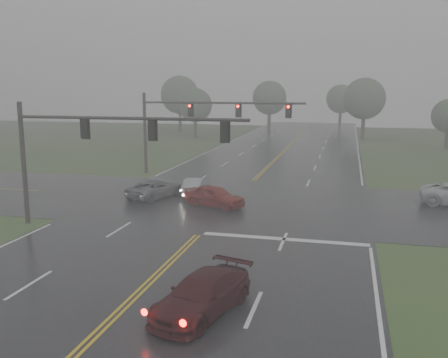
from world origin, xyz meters
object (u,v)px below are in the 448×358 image
(car_grey, at_px, (156,198))
(signal_gantry_far, at_px, (193,117))
(sedan_red, at_px, (214,207))
(sedan_maroon, at_px, (202,314))
(sedan_silver, at_px, (196,194))
(signal_gantry_near, at_px, (88,140))

(car_grey, xyz_separation_m, signal_gantry_far, (-0.15, 9.41, 5.11))
(sedan_red, distance_m, car_grey, 5.02)
(sedan_red, xyz_separation_m, signal_gantry_far, (-4.87, 11.09, 5.11))
(car_grey, bearing_deg, sedan_maroon, 136.33)
(sedan_silver, relative_size, car_grey, 0.81)
(sedan_maroon, height_order, car_grey, sedan_maroon)
(sedan_maroon, height_order, sedan_silver, sedan_maroon)
(signal_gantry_near, height_order, signal_gantry_far, signal_gantry_far)
(sedan_red, height_order, car_grey, sedan_red)
(sedan_red, relative_size, sedan_silver, 1.11)
(sedan_maroon, bearing_deg, car_grey, 132.56)
(sedan_maroon, bearing_deg, sedan_silver, 123.90)
(signal_gantry_near, distance_m, signal_gantry_far, 17.43)
(sedan_silver, height_order, signal_gantry_far, signal_gantry_far)
(sedan_maroon, bearing_deg, sedan_red, 119.61)
(sedan_silver, distance_m, signal_gantry_near, 11.35)
(sedan_maroon, xyz_separation_m, signal_gantry_far, (-8.51, 26.20, 5.11))
(signal_gantry_far, bearing_deg, car_grey, -89.11)
(sedan_red, xyz_separation_m, car_grey, (-4.73, 1.68, 0.00))
(signal_gantry_near, bearing_deg, sedan_silver, 72.97)
(sedan_maroon, xyz_separation_m, car_grey, (-8.36, 16.78, 0.00))
(sedan_silver, xyz_separation_m, signal_gantry_near, (-3.00, -9.80, 4.87))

